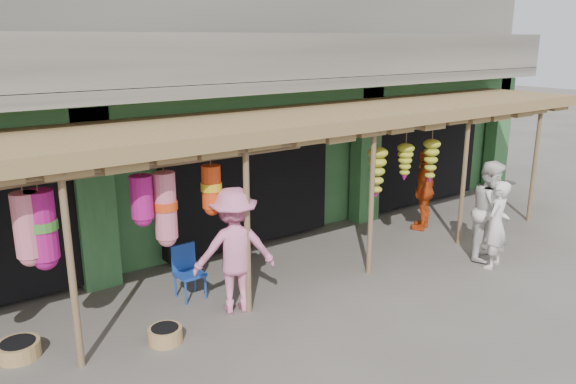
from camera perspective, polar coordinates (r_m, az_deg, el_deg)
ground at (r=9.67m, az=3.01°, el=-9.18°), size 80.00×80.00×0.00m
building at (r=12.96m, az=-10.73°, el=12.26°), size 16.40×6.80×7.00m
awning at (r=9.45m, az=-0.65°, el=6.62°), size 14.00×2.70×2.79m
blue_chair at (r=9.14m, az=-10.20°, el=-7.64°), size 0.42×0.43×0.86m
basket_mid at (r=8.35m, az=-25.69°, el=-14.24°), size 0.57×0.57×0.21m
basket_right at (r=8.07m, az=-12.36°, el=-14.00°), size 0.56×0.56×0.21m
person_front at (r=10.67m, az=20.36°, el=-3.14°), size 0.67×0.53×1.61m
person_right at (r=11.05m, az=19.91°, el=-1.77°), size 1.13×1.05×1.87m
person_vendor at (r=12.37m, az=13.70°, el=0.25°), size 1.12×0.82×1.76m
person_shopper at (r=8.43m, az=-5.47°, el=-5.92°), size 1.41×1.09×1.93m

